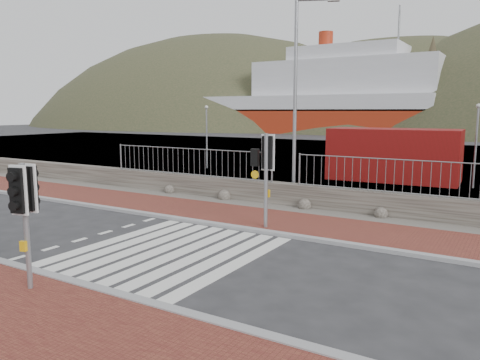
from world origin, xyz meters
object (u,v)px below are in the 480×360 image
Objects in this scene: traffic_signal_near at (25,200)px; streetlight at (299,90)px; traffic_signal_far at (265,160)px; ferry at (310,102)px; shipping_container at (393,155)px.

streetlight is (0.72, 11.88, 2.64)m from traffic_signal_near.
traffic_signal_near is 7.39m from traffic_signal_far.
ferry reaches higher than shipping_container.
shipping_container is at bearing 69.51° from traffic_signal_near.
ferry is 18.35× the size of traffic_signal_near.
traffic_signal_far is 0.46× the size of shipping_container.
traffic_signal_far is (1.72, 7.18, 0.26)m from traffic_signal_near.
streetlight is 9.16m from shipping_container.
streetlight is at bearing -105.09° from shipping_container.
streetlight reaches higher than shipping_container.
traffic_signal_far is (25.70, -64.44, -3.14)m from ferry.
ferry reaches higher than traffic_signal_near.
traffic_signal_near is at bearing -99.64° from shipping_container.
traffic_signal_near is at bearing -71.49° from ferry.
traffic_signal_far is 5.35m from streetlight.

